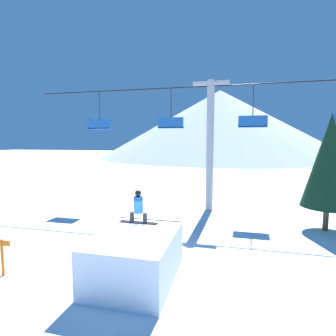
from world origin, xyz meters
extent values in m
plane|color=white|center=(0.00, 0.00, 0.00)|extent=(220.00, 220.00, 0.00)
cone|color=silver|center=(0.00, 72.23, 9.82)|extent=(69.76, 69.76, 19.63)
cube|color=white|center=(0.49, -0.22, 0.81)|extent=(2.64, 3.50, 1.62)
cube|color=silver|center=(0.49, 1.48, 1.59)|extent=(2.64, 0.10, 0.06)
cube|color=black|center=(0.16, 0.98, 1.63)|extent=(1.53, 0.26, 0.03)
cylinder|color=black|center=(-0.11, 0.98, 1.84)|extent=(0.16, 0.16, 0.38)
cylinder|color=black|center=(0.42, 0.98, 1.84)|extent=(0.16, 0.16, 0.38)
cylinder|color=#1E5693|center=(0.16, 0.98, 2.35)|extent=(0.35, 0.35, 0.65)
sphere|color=black|center=(0.16, 0.98, 2.79)|extent=(0.25, 0.25, 0.25)
cylinder|color=#9E9EA3|center=(2.19, 9.60, 4.40)|extent=(0.50, 0.50, 8.81)
cube|color=#9E9EA3|center=(2.19, 9.60, 8.61)|extent=(2.40, 0.24, 0.24)
cylinder|color=black|center=(2.19, 9.60, 8.41)|extent=(25.55, 0.08, 0.08)
cylinder|color=#28282D|center=(-5.95, 9.60, 7.06)|extent=(0.06, 0.06, 2.70)
cube|color=#195199|center=(-5.95, 9.60, 5.71)|extent=(1.80, 0.44, 0.08)
cube|color=#195199|center=(-5.95, 9.42, 6.06)|extent=(1.80, 0.08, 0.70)
cylinder|color=#28282D|center=(-0.52, 9.60, 7.06)|extent=(0.06, 0.06, 2.70)
cube|color=#195199|center=(-0.52, 9.60, 5.71)|extent=(1.80, 0.44, 0.08)
cube|color=#195199|center=(-0.52, 9.42, 6.06)|extent=(1.80, 0.08, 0.70)
cylinder|color=#28282D|center=(4.91, 9.60, 7.06)|extent=(0.06, 0.06, 2.70)
cube|color=#195199|center=(4.91, 9.60, 5.71)|extent=(1.80, 0.44, 0.08)
cube|color=#195199|center=(4.91, 9.42, 6.06)|extent=(1.80, 0.08, 0.70)
cylinder|color=#4C3823|center=(8.63, 6.87, 0.65)|extent=(0.28, 0.28, 1.29)
cone|color=black|center=(8.63, 6.87, 3.77)|extent=(2.63, 2.63, 4.95)
cylinder|color=orange|center=(-4.23, -1.09, 0.66)|extent=(0.10, 0.10, 1.33)
cube|color=orange|center=(-4.05, -1.09, 1.21)|extent=(0.36, 0.02, 0.20)
camera|label=1|loc=(3.60, -8.39, 4.81)|focal=28.00mm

